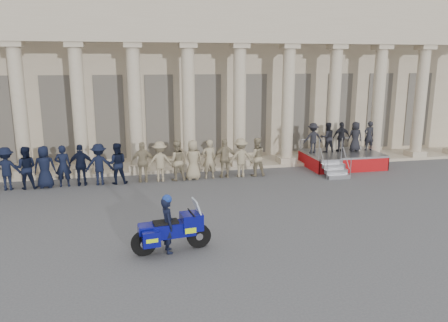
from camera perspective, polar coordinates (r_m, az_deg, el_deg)
ground at (r=14.68m, az=-5.24°, el=-8.83°), size 90.00×90.00×0.00m
building at (r=28.36m, az=-9.22°, el=10.89°), size 40.00×12.50×9.00m
officer_rank at (r=20.38m, az=-19.15°, el=-0.57°), size 18.17×0.71×1.87m
reviewing_stand at (r=23.52m, az=14.62°, el=2.22°), size 4.01×3.76×2.34m
motorcycle at (r=12.87m, az=-6.77°, el=-8.93°), size 2.36×1.04×1.51m
rider at (r=12.77m, az=-7.37°, el=-8.11°), size 0.47×0.65×1.74m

